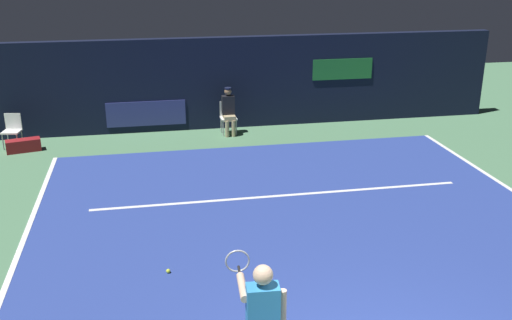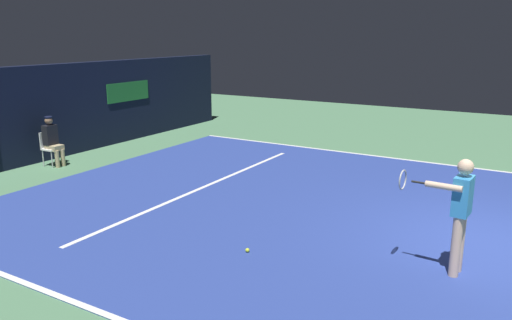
% 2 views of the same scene
% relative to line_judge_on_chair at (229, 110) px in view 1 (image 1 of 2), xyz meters
% --- Properties ---
extents(ground_plane, '(30.32, 30.32, 0.00)m').
position_rel_line_judge_on_chair_xyz_m(ground_plane, '(0.42, -6.43, -0.69)').
color(ground_plane, '#4C7A56').
extents(court_surface, '(10.01, 10.45, 0.01)m').
position_rel_line_judge_on_chair_xyz_m(court_surface, '(0.42, -6.43, -0.68)').
color(court_surface, navy).
rests_on(court_surface, ground).
extents(line_sideline_right, '(0.10, 10.45, 0.01)m').
position_rel_line_judge_on_chair_xyz_m(line_sideline_right, '(-4.54, -6.43, -0.67)').
color(line_sideline_right, white).
rests_on(line_sideline_right, court_surface).
extents(line_service, '(7.81, 0.10, 0.01)m').
position_rel_line_judge_on_chair_xyz_m(line_service, '(0.42, -4.60, -0.67)').
color(line_service, white).
rests_on(line_service, court_surface).
extents(back_wall, '(15.25, 0.33, 2.60)m').
position_rel_line_judge_on_chair_xyz_m(back_wall, '(0.42, 0.76, 0.61)').
color(back_wall, black).
rests_on(back_wall, ground).
extents(line_judge_on_chair, '(0.45, 0.54, 1.32)m').
position_rel_line_judge_on_chair_xyz_m(line_judge_on_chair, '(0.00, 0.00, 0.00)').
color(line_judge_on_chair, white).
rests_on(line_judge_on_chair, ground).
extents(courtside_chair_near, '(0.50, 0.48, 0.88)m').
position_rel_line_judge_on_chair_xyz_m(courtside_chair_near, '(-5.70, -0.07, -0.18)').
color(courtside_chair_near, white).
rests_on(courtside_chair_near, ground).
extents(tennis_ball, '(0.07, 0.07, 0.07)m').
position_rel_line_judge_on_chair_xyz_m(tennis_ball, '(-2.06, -7.30, -0.64)').
color(tennis_ball, '#CCE033').
rests_on(tennis_ball, court_surface).
extents(equipment_bag, '(0.89, 0.51, 0.32)m').
position_rel_line_judge_on_chair_xyz_m(equipment_bag, '(-5.40, -0.49, -0.53)').
color(equipment_bag, maroon).
rests_on(equipment_bag, ground).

